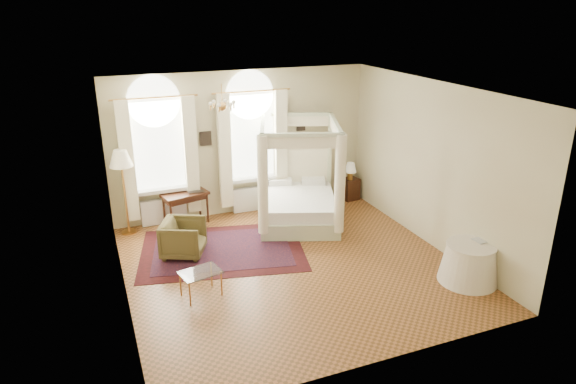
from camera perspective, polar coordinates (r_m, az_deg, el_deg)
name	(u,v)px	position (r m, az deg, el deg)	size (l,w,h in m)	color
ground	(292,266)	(9.81, 0.44, -8.19)	(6.00, 6.00, 0.00)	#94542A
room_walls	(292,166)	(9.03, 0.47, 2.91)	(6.00, 6.00, 6.00)	beige
window_left	(160,161)	(11.38, -14.08, 3.41)	(1.62, 0.27, 3.29)	white
window_right	(252,151)	(11.82, -3.97, 4.61)	(1.62, 0.27, 3.29)	white
chandelier	(222,105)	(9.63, -7.32, 9.55)	(0.51, 0.45, 0.50)	#B5803C
wall_pictures	(246,133)	(11.78, -4.69, 6.56)	(2.54, 0.03, 0.39)	black
canopy_bed	(299,200)	(11.47, 1.19, -0.94)	(2.33, 2.56, 2.30)	beige
nightstand	(350,189)	(13.00, 6.92, 0.36)	(0.38, 0.35, 0.55)	#3A1E0F
nightstand_lamp	(350,168)	(12.75, 6.95, 2.61)	(0.30, 0.30, 0.44)	#B5803C
writing_desk	(185,198)	(11.55, -11.36, -0.61)	(1.08, 0.73, 0.74)	#3A1E0F
laptop	(195,191)	(11.54, -10.25, 0.09)	(0.35, 0.22, 0.03)	black
stool	(191,226)	(10.74, -10.75, -3.75)	(0.42, 0.42, 0.44)	#413C1C
armchair	(183,238)	(10.25, -11.54, -5.04)	(0.78, 0.80, 0.73)	#4B4120
coffee_table	(200,274)	(8.82, -9.71, -8.99)	(0.75, 0.60, 0.45)	silver
floor_lamp	(121,163)	(11.12, -18.05, 3.11)	(0.48, 0.48, 1.85)	#B5803C
oriental_rug	(222,250)	(10.46, -7.29, -6.39)	(3.64, 2.95, 0.01)	#461114
side_table	(469,263)	(9.70, 19.48, -7.46)	(1.04, 1.04, 0.71)	white
book	(476,242)	(9.66, 20.14, -5.19)	(0.18, 0.24, 0.02)	black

